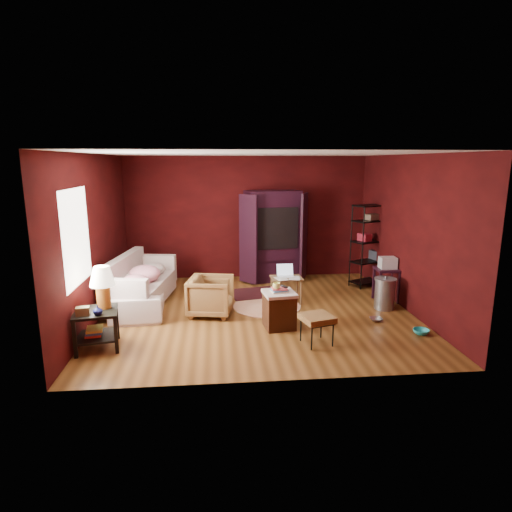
{
  "coord_description": "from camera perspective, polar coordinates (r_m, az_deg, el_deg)",
  "views": [
    {
      "loc": [
        -0.71,
        -7.31,
        2.67
      ],
      "look_at": [
        0.0,
        0.2,
        1.0
      ],
      "focal_mm": 30.0,
      "sensor_mm": 36.0,
      "label": 1
    }
  ],
  "objects": [
    {
      "name": "rug_round",
      "position": [
        8.11,
        1.44,
        -6.7
      ],
      "size": [
        1.47,
        1.47,
        0.01
      ],
      "rotation": [
        0.0,
        0.0,
        -0.17
      ],
      "color": "beige",
      "rests_on": "ground"
    },
    {
      "name": "trash_can",
      "position": [
        8.26,
        16.79,
        -4.79
      ],
      "size": [
        0.45,
        0.45,
        0.63
      ],
      "rotation": [
        0.0,
        0.0,
        0.14
      ],
      "color": "#94969B",
      "rests_on": "ground"
    },
    {
      "name": "pet_bowl_turquoise",
      "position": [
        7.32,
        21.2,
        -8.77
      ],
      "size": [
        0.26,
        0.15,
        0.25
      ],
      "primitive_type": "imported",
      "rotation": [
        0.0,
        0.0,
        -0.3
      ],
      "color": "#26AFB4",
      "rests_on": "ground"
    },
    {
      "name": "tv_armoire",
      "position": [
        9.69,
        2.26,
        2.93
      ],
      "size": [
        1.58,
        1.03,
        2.04
      ],
      "rotation": [
        0.0,
        0.0,
        0.18
      ],
      "color": "black",
      "rests_on": "ground"
    },
    {
      "name": "footstool",
      "position": [
        6.46,
        8.14,
        -8.33
      ],
      "size": [
        0.54,
        0.54,
        0.45
      ],
      "rotation": [
        0.0,
        0.0,
        0.27
      ],
      "color": "black",
      "rests_on": "ground"
    },
    {
      "name": "hamper",
      "position": [
        7.04,
        3.11,
        -7.07
      ],
      "size": [
        0.56,
        0.56,
        0.7
      ],
      "rotation": [
        0.0,
        0.0,
        0.13
      ],
      "color": "#431F0F",
      "rests_on": "ground"
    },
    {
      "name": "sofa_cushions",
      "position": [
        8.34,
        -15.33,
        -3.59
      ],
      "size": [
        1.13,
        2.17,
        0.87
      ],
      "rotation": [
        0.0,
        0.0,
        -0.15
      ],
      "color": "#C1ACA7",
      "rests_on": "sofa"
    },
    {
      "name": "laptop_desk",
      "position": [
        8.23,
        4.03,
        -3.18
      ],
      "size": [
        0.61,
        0.49,
        0.73
      ],
      "rotation": [
        0.0,
        0.0,
        0.04
      ],
      "color": "brown",
      "rests_on": "ground"
    },
    {
      "name": "mug",
      "position": [
        6.86,
        2.75,
        -3.89
      ],
      "size": [
        0.15,
        0.14,
        0.13
      ],
      "primitive_type": "imported",
      "rotation": [
        0.0,
        0.0,
        -0.34
      ],
      "color": "#ECEA73",
      "rests_on": "hamper"
    },
    {
      "name": "pet_bowl_steel",
      "position": [
        7.65,
        15.75,
        -7.58
      ],
      "size": [
        0.21,
        0.05,
        0.21
      ],
      "primitive_type": "imported",
      "rotation": [
        0.0,
        0.0,
        0.01
      ],
      "color": "silver",
      "rests_on": "ground"
    },
    {
      "name": "small_stand",
      "position": [
        8.62,
        17.11,
        -1.59
      ],
      "size": [
        0.46,
        0.46,
        0.88
      ],
      "rotation": [
        0.0,
        0.0,
        -0.04
      ],
      "color": "black",
      "rests_on": "ground"
    },
    {
      "name": "sofa",
      "position": [
        8.34,
        -15.14,
        -3.49
      ],
      "size": [
        0.8,
        2.28,
        0.88
      ],
      "primitive_type": "imported",
      "rotation": [
        0.0,
        0.0,
        1.63
      ],
      "color": "#C1ACA7",
      "rests_on": "ground"
    },
    {
      "name": "room",
      "position": [
        7.44,
        -0.15,
        2.67
      ],
      "size": [
        5.54,
        5.04,
        2.84
      ],
      "color": "brown",
      "rests_on": "ground"
    },
    {
      "name": "wire_shelving",
      "position": [
        9.61,
        15.14,
        1.89
      ],
      "size": [
        0.95,
        0.71,
        1.78
      ],
      "rotation": [
        0.0,
        0.0,
        0.43
      ],
      "color": "black",
      "rests_on": "ground"
    },
    {
      "name": "rug_oriental",
      "position": [
        8.88,
        0.4,
        -4.91
      ],
      "size": [
        1.31,
        1.0,
        0.01
      ],
      "rotation": [
        0.0,
        0.0,
        0.2
      ],
      "color": "#431217",
      "rests_on": "ground"
    },
    {
      "name": "vase",
      "position": [
        6.4,
        -20.37,
        -6.82
      ],
      "size": [
        0.14,
        0.14,
        0.13
      ],
      "primitive_type": "imported",
      "rotation": [
        0.0,
        0.0,
        -0.05
      ],
      "color": "#0D1144",
      "rests_on": "side_table"
    },
    {
      "name": "armchair",
      "position": [
        7.62,
        -6.02,
        -5.09
      ],
      "size": [
        0.81,
        0.85,
        0.76
      ],
      "primitive_type": "imported",
      "rotation": [
        0.0,
        0.0,
        1.39
      ],
      "color": "black",
      "rests_on": "ground"
    },
    {
      "name": "side_table",
      "position": [
        6.61,
        -20.17,
        -5.48
      ],
      "size": [
        0.71,
        0.71,
        1.2
      ],
      "rotation": [
        0.0,
        0.0,
        0.19
      ],
      "color": "black",
      "rests_on": "ground"
    }
  ]
}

